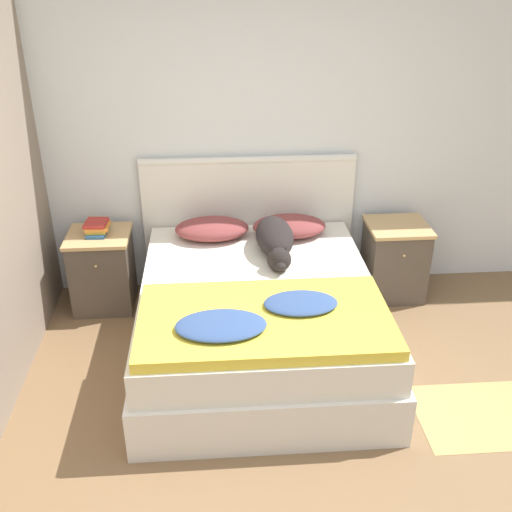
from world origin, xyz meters
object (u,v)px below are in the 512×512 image
object	(u,v)px
pillow_left	(212,229)
book_stack	(97,228)
nightstand_right	(394,260)
pillow_right	(289,226)
dog	(275,239)
nightstand_left	(103,270)
bed	(258,320)

from	to	relation	value
pillow_left	book_stack	xyz separation A→B (m)	(-0.86, 0.03, 0.02)
pillow_left	nightstand_right	bearing A→B (deg)	0.53
pillow_right	dog	world-z (taller)	dog
dog	book_stack	size ratio (longest dim) A/B	3.48
nightstand_left	dog	world-z (taller)	dog
nightstand_right	nightstand_left	bearing A→B (deg)	180.00
book_stack	pillow_right	bearing A→B (deg)	-1.30
dog	book_stack	bearing A→B (deg)	166.73
pillow_left	bed	bearing A→B (deg)	-67.76
nightstand_right	pillow_right	xyz separation A→B (m)	(-0.86, -0.01, 0.33)
pillow_right	book_stack	size ratio (longest dim) A/B	2.45
nightstand_right	dog	size ratio (longest dim) A/B	0.78
bed	nightstand_right	xyz separation A→B (m)	(1.16, 0.74, 0.03)
nightstand_left	nightstand_right	distance (m)	2.31
nightstand_left	pillow_right	distance (m)	1.49
bed	pillow_right	bearing A→B (deg)	67.76
dog	nightstand_right	bearing A→B (deg)	16.25
pillow_right	dog	bearing A→B (deg)	-116.44
bed	nightstand_left	world-z (taller)	nightstand_left
nightstand_right	pillow_left	distance (m)	1.49
nightstand_left	nightstand_right	size ratio (longest dim) A/B	1.00
nightstand_left	pillow_left	world-z (taller)	pillow_left
pillow_right	dog	distance (m)	0.31
pillow_right	dog	size ratio (longest dim) A/B	0.70
dog	nightstand_left	bearing A→B (deg)	167.52
bed	book_stack	distance (m)	1.44
pillow_left	dog	xyz separation A→B (m)	(0.45, -0.28, 0.03)
bed	pillow_right	size ratio (longest dim) A/B	3.43
bed	book_stack	xyz separation A→B (m)	(-1.16, 0.76, 0.38)
bed	nightstand_left	distance (m)	1.37
bed	book_stack	world-z (taller)	book_stack
nightstand_right	book_stack	distance (m)	2.34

